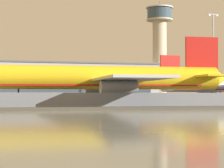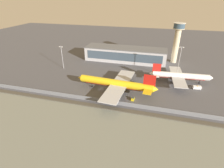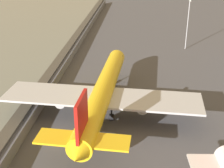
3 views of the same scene
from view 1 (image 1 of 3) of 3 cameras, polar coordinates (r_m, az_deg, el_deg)
The scene contains 9 objects.
ground_plane at distance 87.14m, azimuth -7.75°, elevation -2.95°, with size 500.00×500.00×0.00m, color #4C4C51.
shoreline_seawall at distance 66.87m, azimuth -5.47°, elevation -3.25°, with size 320.00×3.00×0.50m.
perimeter_fence at distance 71.28m, azimuth -6.08°, elevation -2.23°, with size 280.00×0.10×2.73m.
cargo_jet_yellow at distance 88.80m, azimuth -0.54°, elevation 0.70°, with size 54.31×47.05×14.78m.
passenger_jet_white_red at distance 127.24m, azimuth 14.22°, elevation -0.16°, with size 43.88×37.61×13.07m.
baggage_tug at distance 85.02m, azimuth 8.64°, elevation -2.45°, with size 1.70×3.25×1.80m.
control_tower at distance 166.55m, azimuth 6.24°, elevation 5.24°, with size 10.36×10.36×37.75m.
terminal_building at distance 146.46m, azimuth -8.96°, elevation 0.23°, with size 75.37×19.25×12.81m.
apron_light_mast_apron_east at distance 128.33m, azimuth 13.10°, elevation 3.91°, with size 3.20×0.40×25.59m.
Camera 1 is at (-11.29, -86.37, 2.53)m, focal length 70.00 mm.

